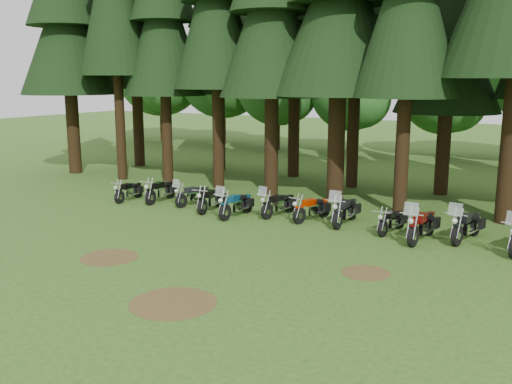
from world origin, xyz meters
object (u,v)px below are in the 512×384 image
motorcycle_4 (236,205)px  motorcycle_5 (278,205)px  motorcycle_2 (193,196)px  motorcycle_9 (422,226)px  motorcycle_1 (161,191)px  motorcycle_8 (392,222)px  motorcycle_7 (345,211)px  motorcycle_10 (466,226)px  motorcycle_0 (129,192)px  motorcycle_3 (211,200)px  motorcycle_6 (312,209)px

motorcycle_4 → motorcycle_5: 1.73m
motorcycle_2 → motorcycle_9: motorcycle_9 is taller
motorcycle_1 → motorcycle_8: 10.67m
motorcycle_1 → motorcycle_7: motorcycle_7 is taller
motorcycle_8 → motorcycle_9: size_ratio=0.78×
motorcycle_10 → motorcycle_2: bearing=-168.9°
motorcycle_0 → motorcycle_10: (14.61, 0.57, 0.10)m
motorcycle_3 → motorcycle_8: 7.66m
motorcycle_3 → motorcycle_5: 2.95m
motorcycle_4 → motorcycle_8: size_ratio=1.17×
motorcycle_0 → motorcycle_1: size_ratio=0.89×
motorcycle_0 → motorcycle_2: 3.19m
motorcycle_5 → motorcycle_9: (5.95, -0.87, 0.07)m
motorcycle_0 → motorcycle_6: bearing=-0.5°
motorcycle_2 → motorcycle_9: (10.14, -0.83, 0.09)m
motorcycle_1 → motorcycle_4: motorcycle_4 is taller
motorcycle_3 → motorcycle_0: bearing=175.8°
motorcycle_6 → motorcycle_4: bearing=-145.8°
motorcycle_5 → motorcycle_8: motorcycle_5 is taller
motorcycle_4 → motorcycle_6: (2.93, 0.93, -0.03)m
motorcycle_0 → motorcycle_9: motorcycle_9 is taller
motorcycle_6 → motorcycle_9: (4.45, -0.84, 0.08)m
motorcycle_0 → motorcycle_8: size_ratio=1.02×
motorcycle_2 → motorcycle_6: bearing=12.9°
motorcycle_5 → motorcycle_9: motorcycle_9 is taller
motorcycle_0 → motorcycle_7: motorcycle_7 is taller
motorcycle_3 → motorcycle_5: size_ratio=1.02×
motorcycle_10 → motorcycle_6: bearing=-169.3°
motorcycle_0 → motorcycle_8: motorcycle_0 is taller
motorcycle_1 → motorcycle_10: 13.20m
motorcycle_7 → motorcycle_10: motorcycle_10 is taller
motorcycle_2 → motorcycle_8: (8.95, -0.27, -0.03)m
motorcycle_3 → motorcycle_7: motorcycle_7 is taller
motorcycle_10 → motorcycle_0: bearing=-166.3°
motorcycle_6 → motorcycle_10: bearing=15.9°
motorcycle_0 → motorcycle_6: motorcycle_6 is taller
motorcycle_2 → motorcycle_10: (11.48, -0.06, 0.08)m
motorcycle_3 → motorcycle_6: 4.43m
motorcycle_2 → motorcycle_6: 5.69m
motorcycle_8 → motorcycle_0: bearing=-167.9°
motorcycle_2 → motorcycle_10: bearing=12.5°
motorcycle_1 → motorcycle_5: 5.91m
motorcycle_0 → motorcycle_4: 5.89m
motorcycle_9 → motorcycle_10: (1.34, 0.77, -0.02)m
motorcycle_1 → motorcycle_3: (3.01, -0.41, -0.01)m
motorcycle_2 → motorcycle_8: motorcycle_2 is taller
motorcycle_2 → motorcycle_7: motorcycle_7 is taller
motorcycle_2 → motorcycle_7: size_ratio=0.85×
motorcycle_3 → motorcycle_4: size_ratio=0.97×
motorcycle_1 → motorcycle_7: 8.77m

